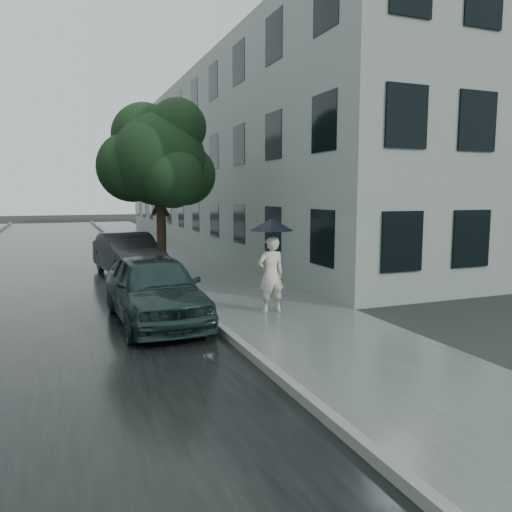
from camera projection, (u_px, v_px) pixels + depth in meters
name	position (u px, v px, depth m)	size (l,w,h in m)	color
ground	(310.00, 335.00, 9.85)	(120.00, 120.00, 0.00)	black
sidewalk	(182.00, 259.00, 21.01)	(3.50, 60.00, 0.01)	slate
kerb_near	(138.00, 260.00, 20.34)	(0.15, 60.00, 0.15)	slate
asphalt_road	(45.00, 266.00, 19.06)	(6.85, 60.00, 0.00)	black
building_near	(238.00, 164.00, 29.28)	(7.02, 36.00, 9.00)	gray
pedestrian	(271.00, 274.00, 11.60)	(0.65, 0.43, 1.79)	beige
umbrella	(272.00, 225.00, 11.40)	(1.21, 1.21, 1.32)	black
street_tree	(159.00, 158.00, 15.91)	(3.84, 3.48, 5.76)	#332619
lamp_post	(159.00, 181.00, 18.34)	(0.85, 0.34, 5.64)	black
car_near	(155.00, 288.00, 10.75)	(1.74, 4.32, 1.47)	#1B2E2D
car_far	(129.00, 254.00, 16.87)	(1.53, 4.37, 1.44)	#26292C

